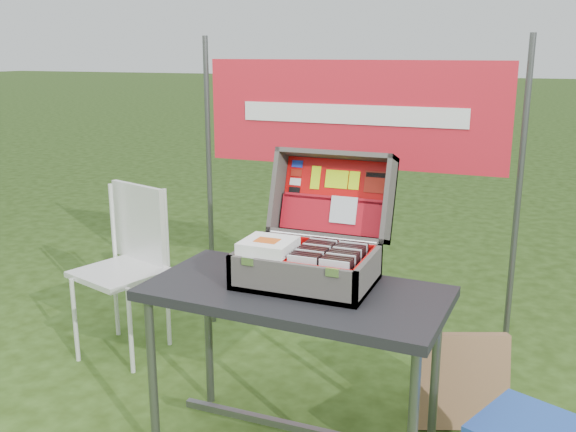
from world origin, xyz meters
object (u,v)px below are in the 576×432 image
at_px(suitcase, 312,222).
at_px(cardboard_box, 463,381).
at_px(chair, 120,275).
at_px(table, 295,373).

height_order(suitcase, cardboard_box, suitcase).
bearing_deg(suitcase, chair, 163.24).
distance_m(suitcase, cardboard_box, 1.01).
bearing_deg(cardboard_box, suitcase, -171.01).
xyz_separation_m(suitcase, cardboard_box, (0.59, 0.35, -0.75)).
bearing_deg(chair, cardboard_box, 17.03).
height_order(table, cardboard_box, table).
bearing_deg(cardboard_box, table, -163.48).
relative_size(suitcase, cardboard_box, 1.26).
bearing_deg(suitcase, cardboard_box, 30.71).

